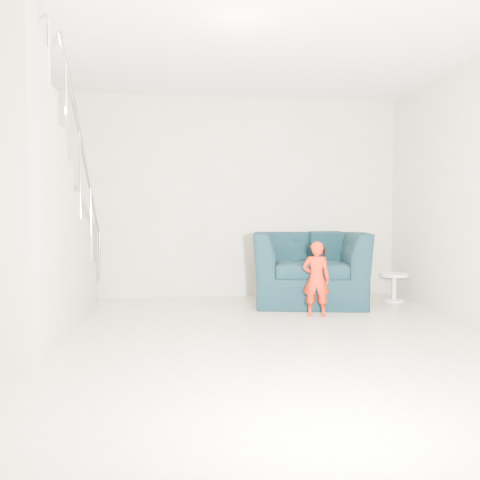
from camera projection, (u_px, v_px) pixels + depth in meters
name	position (u px, v px, depth m)	size (l,w,h in m)	color
floor	(239.00, 350.00, 4.19)	(5.50, 5.50, 0.00)	tan
ceiling	(239.00, 17.00, 4.05)	(5.50, 5.50, 0.00)	silver
back_wall	(215.00, 197.00, 6.85)	(5.00, 5.00, 0.00)	#A39984
front_wall	(356.00, 134.00, 1.40)	(5.00, 5.00, 0.00)	#A39984
armchair	(309.00, 268.00, 6.38)	(1.38, 1.21, 0.90)	black
toddler	(316.00, 279.00, 5.56)	(0.30, 0.20, 0.83)	#962304
side_table	(394.00, 283.00, 6.51)	(0.36, 0.36, 0.36)	white
staircase	(6.00, 234.00, 4.45)	(1.02, 3.03, 3.62)	#ADA089
cushion	(325.00, 247.00, 6.66)	(0.42, 0.12, 0.40)	black
throw	(261.00, 259.00, 6.28)	(0.05, 0.47, 0.53)	black
phone	(325.00, 251.00, 5.51)	(0.02, 0.05, 0.10)	black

